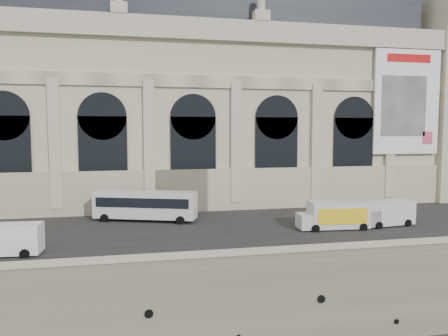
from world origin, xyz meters
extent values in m
cube|color=gray|center=(0.00, 35.00, 3.00)|extent=(160.00, 70.00, 6.00)
cube|color=#2D2D2D|center=(0.00, 14.00, 6.03)|extent=(160.00, 24.00, 0.06)
cube|color=gray|center=(0.00, 0.60, 6.55)|extent=(160.00, 1.20, 1.10)
cube|color=#BFB19A|center=(0.00, 0.60, 7.15)|extent=(160.00, 1.40, 0.12)
cube|color=beige|center=(-6.00, 31.00, 17.00)|extent=(68.00, 18.00, 22.00)
cube|color=#BFB19A|center=(-6.00, 21.85, 8.50)|extent=(68.60, 0.40, 5.00)
cube|color=#BFB19A|center=(-6.00, 21.70, 26.80)|extent=(69.00, 0.80, 2.40)
cube|color=#BFB19A|center=(-6.00, 21.85, 21.00)|extent=(68.00, 0.30, 1.40)
cube|color=#262C33|center=(-6.00, 31.00, 31.00)|extent=(64.00, 15.00, 6.00)
cube|color=black|center=(-24.00, 21.82, 12.50)|extent=(5.20, 0.25, 9.00)
cylinder|color=black|center=(-24.00, 21.82, 17.00)|extent=(5.20, 0.25, 5.20)
cube|color=#BFB19A|center=(-19.00, 21.75, 14.00)|extent=(1.20, 0.50, 14.00)
cube|color=black|center=(-14.00, 21.82, 12.50)|extent=(5.20, 0.25, 9.00)
cylinder|color=black|center=(-14.00, 21.82, 17.00)|extent=(5.20, 0.25, 5.20)
cube|color=#BFB19A|center=(-9.00, 21.75, 14.00)|extent=(1.20, 0.50, 14.00)
cube|color=black|center=(-4.00, 21.82, 12.50)|extent=(5.20, 0.25, 9.00)
cylinder|color=black|center=(-4.00, 21.82, 17.00)|extent=(5.20, 0.25, 5.20)
cube|color=#BFB19A|center=(1.00, 21.75, 14.00)|extent=(1.20, 0.50, 14.00)
cube|color=black|center=(6.00, 21.82, 12.50)|extent=(5.20, 0.25, 9.00)
cylinder|color=black|center=(6.00, 21.82, 17.00)|extent=(5.20, 0.25, 5.20)
cube|color=#BFB19A|center=(11.00, 21.75, 14.00)|extent=(1.20, 0.50, 14.00)
cube|color=black|center=(16.00, 21.82, 12.50)|extent=(5.20, 0.25, 9.00)
cylinder|color=black|center=(16.00, 21.82, 17.00)|extent=(5.20, 0.25, 5.20)
cube|color=#BFB19A|center=(21.00, 21.75, 14.00)|extent=(1.20, 0.50, 14.00)
cube|color=white|center=(23.00, 21.55, 19.00)|extent=(9.00, 0.35, 13.00)
cube|color=#BB0C0E|center=(23.00, 21.35, 24.40)|extent=(6.00, 0.06, 1.00)
cube|color=gray|center=(22.50, 21.35, 18.50)|extent=(6.20, 0.06, 7.50)
cube|color=#C7465B|center=(26.00, 21.35, 14.50)|extent=(1.40, 0.06, 1.60)
cube|color=beige|center=(34.00, 28.00, 21.00)|extent=(12.00, 14.00, 30.00)
cube|color=silver|center=(-9.66, 17.68, 7.77)|extent=(10.77, 5.67, 2.75)
cube|color=black|center=(-14.69, 19.48, 8.04)|extent=(0.76, 1.95, 1.06)
cube|color=black|center=(-10.05, 16.60, 8.13)|extent=(9.21, 3.36, 0.98)
cube|color=black|center=(-9.27, 18.76, 8.13)|extent=(9.21, 3.36, 0.98)
cylinder|color=black|center=(-13.79, 17.98, 6.44)|extent=(0.92, 0.55, 0.89)
cylinder|color=black|center=(-13.04, 20.07, 6.44)|extent=(0.92, 0.55, 0.89)
cylinder|color=black|center=(-6.28, 15.29, 6.44)|extent=(0.92, 0.55, 0.89)
cylinder|color=black|center=(-5.53, 17.38, 6.44)|extent=(0.92, 0.55, 0.89)
cube|color=white|center=(-20.37, 7.18, 7.30)|extent=(5.32, 2.38, 2.21)
cylinder|color=black|center=(-18.79, 6.06, 6.37)|extent=(0.75, 0.29, 0.73)
cylinder|color=black|center=(-18.64, 8.07, 6.37)|extent=(0.75, 0.29, 0.73)
cube|color=silver|center=(13.69, 10.57, 7.33)|extent=(5.54, 2.68, 2.27)
cube|color=silver|center=(11.57, 10.33, 6.99)|extent=(1.73, 2.24, 1.58)
cube|color=black|center=(11.02, 10.26, 7.53)|extent=(0.27, 1.77, 0.79)
cylinder|color=black|center=(12.12, 9.34, 6.38)|extent=(0.77, 0.33, 0.75)
cylinder|color=black|center=(11.88, 11.41, 6.38)|extent=(0.77, 0.33, 0.75)
cylinder|color=black|center=(15.51, 9.74, 6.38)|extent=(0.77, 0.33, 0.75)
cylinder|color=black|center=(15.27, 11.80, 6.38)|extent=(0.77, 0.33, 0.75)
cube|color=silver|center=(8.32, 10.22, 7.45)|extent=(5.75, 2.52, 2.53)
cube|color=yellow|center=(8.25, 9.11, 7.45)|extent=(4.87, 0.38, 1.50)
cube|color=#BB0C0E|center=(8.25, 9.11, 7.45)|extent=(2.81, 0.22, 0.56)
cube|color=silver|center=(5.14, 10.43, 6.89)|extent=(1.63, 2.16, 1.41)
cylinder|color=black|center=(5.63, 9.31, 6.37)|extent=(0.77, 0.31, 0.75)
cylinder|color=black|center=(5.77, 11.47, 6.37)|extent=(0.77, 0.31, 0.75)
cylinder|color=black|center=(10.30, 9.01, 6.37)|extent=(0.77, 0.31, 0.75)
cylinder|color=black|center=(10.45, 11.16, 6.37)|extent=(0.77, 0.31, 0.75)
camera|label=1|loc=(-10.86, -27.82, 15.46)|focal=35.00mm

